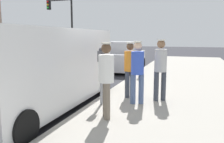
% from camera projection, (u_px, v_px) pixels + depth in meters
% --- Properties ---
extents(ground_plane, '(80.00, 80.00, 0.00)m').
position_uv_depth(ground_plane, '(63.00, 102.00, 7.07)').
color(ground_plane, '#2D2D33').
extents(sidewalk_slab, '(5.00, 32.00, 0.15)m').
position_uv_depth(sidewalk_slab, '(185.00, 111.00, 5.97)').
color(sidewalk_slab, '#9E998E').
rests_on(sidewalk_slab, ground).
extents(parking_meter_near, '(0.14, 0.18, 1.52)m').
position_uv_depth(parking_meter_near, '(101.00, 66.00, 6.19)').
color(parking_meter_near, gray).
rests_on(parking_meter_near, sidewalk_slab).
extents(parking_meter_far, '(0.14, 0.18, 1.52)m').
position_uv_depth(parking_meter_far, '(140.00, 53.00, 10.89)').
color(parking_meter_far, gray).
rests_on(parking_meter_far, sidewalk_slab).
extents(pedestrian_in_blue, '(0.34, 0.34, 1.68)m').
position_uv_depth(pedestrian_in_blue, '(137.00, 68.00, 6.26)').
color(pedestrian_in_blue, '#4C608C').
rests_on(pedestrian_in_blue, sidewalk_slab).
extents(pedestrian_in_white, '(0.34, 0.34, 1.68)m').
position_uv_depth(pedestrian_in_white, '(106.00, 75.00, 5.15)').
color(pedestrian_in_white, '#726656').
rests_on(pedestrian_in_white, sidewalk_slab).
extents(pedestrian_in_gray, '(0.34, 0.34, 1.72)m').
position_uv_depth(pedestrian_in_gray, '(160.00, 66.00, 6.56)').
color(pedestrian_in_gray, '#383D47').
rests_on(pedestrian_in_gray, sidewalk_slab).
extents(pedestrian_in_orange, '(0.34, 0.34, 1.64)m').
position_uv_depth(pedestrian_in_orange, '(130.00, 66.00, 6.95)').
color(pedestrian_in_orange, '#383D47').
rests_on(pedestrian_in_orange, sidewalk_slab).
extents(parked_van, '(2.14, 5.21, 2.15)m').
position_uv_depth(parked_van, '(44.00, 66.00, 6.31)').
color(parked_van, white).
rests_on(parked_van, ground).
extents(parked_sedan_ahead, '(1.97, 4.41, 1.65)m').
position_uv_depth(parked_sedan_ahead, '(122.00, 57.00, 13.66)').
color(parked_sedan_ahead, '#BCBCC1').
rests_on(parked_sedan_ahead, ground).
extents(traffic_light_corner, '(2.48, 0.42, 5.20)m').
position_uv_depth(traffic_light_corner, '(63.00, 18.00, 20.25)').
color(traffic_light_corner, black).
rests_on(traffic_light_corner, ground).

